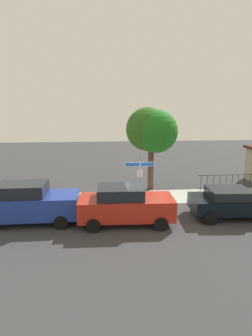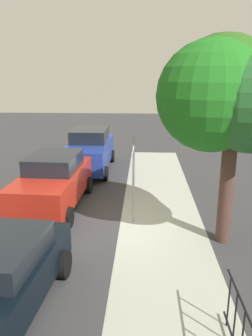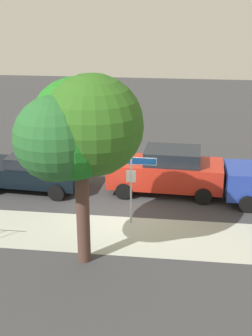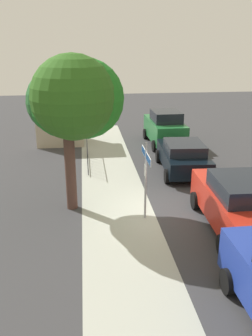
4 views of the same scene
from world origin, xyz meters
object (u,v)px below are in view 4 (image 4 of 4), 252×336
street_sign (146,167)px  utility_shed (60,121)px  car_black (183,156)px  car_green (165,128)px  shade_tree (72,100)px  car_red (237,203)px

street_sign → utility_shed: size_ratio=0.90×
car_black → car_green: car_green is taller
utility_shed → car_green: bearing=-100.0°
shade_tree → car_green: bearing=-32.7°
street_sign → shade_tree: shade_tree is taller
car_black → shade_tree: bearing=126.8°
car_black → car_green: size_ratio=1.06×
car_green → street_sign: bearing=162.5°
utility_shed → street_sign: bearing=-161.5°
street_sign → shade_tree: 3.37m
shade_tree → utility_shed: (8.97, 1.04, -2.62)m
street_sign → car_red: 3.17m
street_sign → shade_tree: size_ratio=0.50×
street_sign → car_black: size_ratio=0.64×
car_green → utility_shed: bearing=79.0°
shade_tree → car_red: (-2.30, -5.18, -3.04)m
street_sign → shade_tree: (1.20, 2.36, 2.08)m
shade_tree → utility_shed: size_ratio=1.81×
car_black → car_green: bearing=1.6°
shade_tree → car_black: (3.18, -4.89, -3.19)m
shade_tree → car_red: size_ratio=1.21×
street_sign → shade_tree: bearing=63.1°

